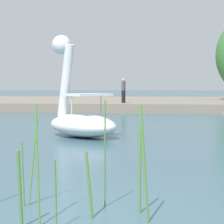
# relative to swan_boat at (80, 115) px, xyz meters

# --- Properties ---
(ground_plane) EXTENTS (485.79, 485.79, 0.00)m
(ground_plane) POSITION_rel_swan_boat_xyz_m (2.04, -9.44, -0.72)
(ground_plane) COLOR #385966
(shore_bank_far) EXTENTS (120.43, 23.59, 0.58)m
(shore_bank_far) POSITION_rel_swan_boat_xyz_m (2.04, 25.42, -0.43)
(shore_bank_far) COLOR slate
(shore_bank_far) RESTS_ON ground_plane
(swan_boat) EXTENTS (3.26, 3.18, 3.44)m
(swan_boat) POSITION_rel_swan_boat_xyz_m (0.00, 0.00, 0.00)
(swan_boat) COLOR white
(swan_boat) RESTS_ON ground_plane
(person_on_path) EXTENTS (0.28, 0.29, 1.66)m
(person_on_path) POSITION_rel_swan_boat_xyz_m (-0.24, 15.80, 0.73)
(person_on_path) COLOR black
(person_on_path) RESTS_ON shore_bank_far
(reed_clump_foreground) EXTENTS (3.08, 1.33, 1.46)m
(reed_clump_foreground) POSITION_rel_swan_boat_xyz_m (1.51, -9.25, -0.17)
(reed_clump_foreground) COLOR #4C7F33
(reed_clump_foreground) RESTS_ON ground_plane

